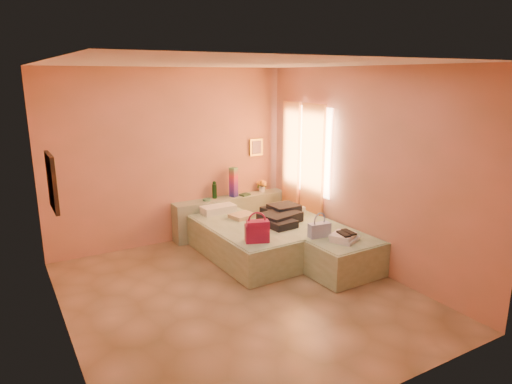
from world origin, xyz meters
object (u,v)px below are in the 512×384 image
(water_bottle, at_px, (214,190))
(bed_left, at_px, (241,241))
(towel_stack, at_px, (345,237))
(bed_right, at_px, (315,244))
(green_book, at_px, (245,195))
(blue_handbag, at_px, (319,230))
(magenta_handbag, at_px, (257,231))
(flower_vase, at_px, (262,185))
(headboard_ledge, at_px, (231,215))

(water_bottle, bearing_deg, bed_left, -95.21)
(towel_stack, bearing_deg, bed_right, 90.98)
(green_book, relative_size, blue_handbag, 0.55)
(bed_left, relative_size, magenta_handbag, 6.29)
(water_bottle, height_order, flower_vase, water_bottle)
(flower_vase, relative_size, towel_stack, 0.74)
(headboard_ledge, xyz_separation_m, water_bottle, (-0.27, 0.06, 0.46))
(water_bottle, relative_size, green_book, 1.65)
(bed_right, distance_m, blue_handbag, 0.51)
(blue_handbag, bearing_deg, magenta_handbag, 168.82)
(flower_vase, bearing_deg, headboard_ledge, -177.05)
(water_bottle, bearing_deg, headboard_ledge, -12.80)
(headboard_ledge, distance_m, blue_handbag, 2.07)
(bed_left, xyz_separation_m, magenta_handbag, (-0.13, -0.70, 0.40))
(bed_right, xyz_separation_m, water_bottle, (-0.80, 1.76, 0.54))
(bed_right, relative_size, towel_stack, 5.71)
(blue_handbag, bearing_deg, bed_right, 66.47)
(magenta_handbag, bearing_deg, blue_handbag, 3.03)
(bed_right, bearing_deg, green_book, 97.46)
(blue_handbag, bearing_deg, headboard_ledge, 106.31)
(headboard_ledge, distance_m, magenta_handbag, 1.85)
(magenta_handbag, relative_size, towel_stack, 0.91)
(water_bottle, xyz_separation_m, flower_vase, (0.92, -0.03, -0.01))
(water_bottle, distance_m, flower_vase, 0.92)
(green_book, bearing_deg, blue_handbag, -103.46)
(flower_vase, distance_m, towel_stack, 2.38)
(bed_left, height_order, green_book, green_book)
(headboard_ledge, relative_size, green_book, 12.15)
(headboard_ledge, height_order, green_book, green_book)
(flower_vase, bearing_deg, water_bottle, 178.22)
(green_book, distance_m, blue_handbag, 1.99)
(headboard_ledge, xyz_separation_m, blue_handbag, (0.34, -2.02, 0.27))
(bed_left, height_order, blue_handbag, blue_handbag)
(blue_handbag, bearing_deg, flower_vase, 88.21)
(water_bottle, distance_m, green_book, 0.56)
(water_bottle, xyz_separation_m, towel_stack, (0.81, -2.39, -0.24))
(bed_left, distance_m, green_book, 1.26)
(flower_vase, xyz_separation_m, magenta_handbag, (-1.15, -1.78, -0.13))
(water_bottle, height_order, magenta_handbag, water_bottle)
(bed_right, xyz_separation_m, blue_handbag, (-0.19, -0.32, 0.35))
(headboard_ledge, bearing_deg, bed_right, -72.84)
(green_book, height_order, flower_vase, flower_vase)
(bed_left, distance_m, towel_stack, 1.60)
(headboard_ledge, xyz_separation_m, bed_left, (-0.38, -1.05, -0.08))
(water_bottle, distance_m, magenta_handbag, 1.83)
(bed_right, relative_size, magenta_handbag, 6.29)
(flower_vase, relative_size, magenta_handbag, 0.81)
(bed_left, distance_m, magenta_handbag, 0.81)
(flower_vase, bearing_deg, blue_handbag, -98.65)
(green_book, bearing_deg, flower_vase, -5.39)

